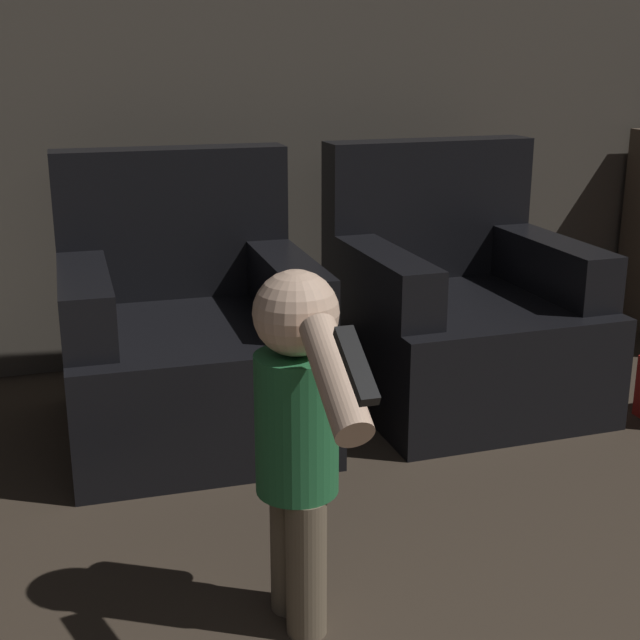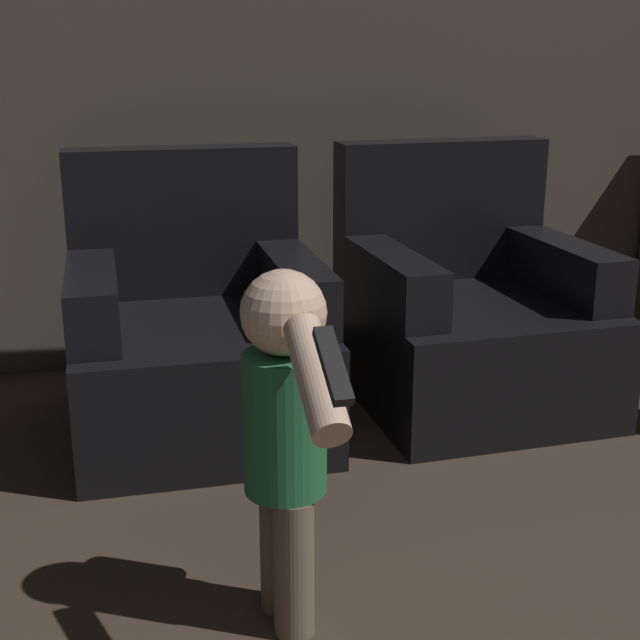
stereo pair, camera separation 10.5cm
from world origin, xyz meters
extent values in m
cube|color=#51493F|center=(0.00, 4.50, 1.30)|extent=(8.40, 0.05, 2.60)
cube|color=black|center=(-0.11, 3.71, 0.20)|extent=(0.85, 0.90, 0.40)
cube|color=black|center=(-0.11, 4.08, 0.67)|extent=(0.84, 0.17, 0.54)
cube|color=black|center=(-0.45, 3.72, 0.50)|extent=(0.17, 0.73, 0.20)
cube|color=black|center=(0.22, 3.71, 0.50)|extent=(0.17, 0.73, 0.20)
cube|color=black|center=(0.91, 3.71, 0.20)|extent=(0.85, 0.90, 0.40)
cube|color=black|center=(0.90, 4.08, 0.67)|extent=(0.84, 0.18, 0.54)
cube|color=black|center=(0.57, 3.70, 0.50)|extent=(0.18, 0.73, 0.20)
cube|color=black|center=(1.25, 3.72, 0.50)|extent=(0.18, 0.73, 0.20)
cylinder|color=brown|center=(-0.05, 2.52, 0.17)|extent=(0.09, 0.09, 0.34)
cylinder|color=brown|center=(-0.06, 2.62, 0.17)|extent=(0.09, 0.09, 0.34)
cylinder|color=#236638|center=(-0.06, 2.57, 0.50)|extent=(0.19, 0.19, 0.32)
sphere|color=beige|center=(-0.06, 2.57, 0.75)|extent=(0.19, 0.19, 0.19)
cylinder|color=beige|center=(-0.07, 2.69, 0.49)|extent=(0.08, 0.08, 0.27)
cylinder|color=beige|center=(-0.04, 2.34, 0.69)|extent=(0.08, 0.27, 0.20)
cube|color=black|center=(-0.04, 2.22, 0.76)|extent=(0.04, 0.16, 0.10)
camera|label=1|loc=(-0.54, 0.84, 1.29)|focal=50.00mm
camera|label=2|loc=(-0.44, 0.81, 1.29)|focal=50.00mm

